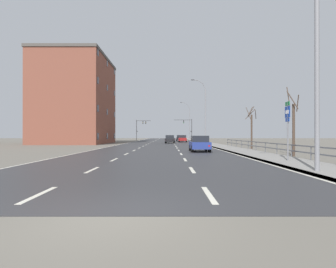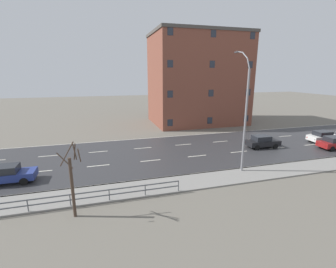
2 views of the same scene
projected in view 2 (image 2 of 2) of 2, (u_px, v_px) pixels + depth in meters
The scene contains 9 objects.
ground_plane at pixel (248, 145), 31.57m from camera, with size 160.00×160.00×0.12m.
road_asphalt_strip at pixel (320, 138), 34.76m from camera, with size 14.00×120.00×0.03m.
street_lamp_midground at pixel (245, 115), 21.72m from camera, with size 2.55×0.24×11.14m.
car_distant at pixel (335, 143), 29.64m from camera, with size 2.00×4.18×1.57m.
car_mid_centre at pixel (8, 174), 20.31m from camera, with size 1.84×4.10×1.57m.
car_near_right at pixel (262, 142), 30.14m from camera, with size 1.99×4.18×1.57m.
car_far_right at pixel (323, 137), 32.53m from camera, with size 1.98×4.18×1.57m.
brick_building at pixel (197, 79), 44.50m from camera, with size 11.97×16.82×16.28m.
bare_tree_mid at pixel (72, 182), 15.12m from camera, with size 1.25×1.29×5.07m.
Camera 2 is at (26.17, 29.51, 9.05)m, focal length 25.62 mm.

